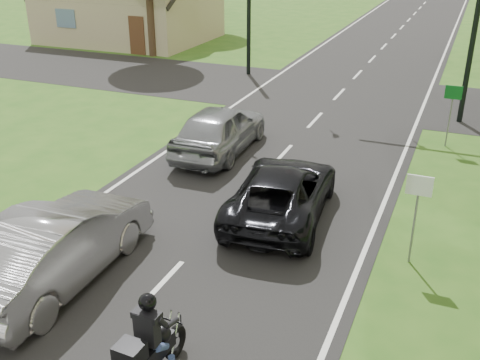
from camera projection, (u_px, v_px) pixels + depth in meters
name	position (u px, v px, depth m)	size (l,w,h in m)	color
ground	(160.00, 286.00, 11.76)	(140.00, 140.00, 0.00)	#2D5B19
road	(300.00, 136.00, 20.17)	(8.00, 100.00, 0.01)	black
cross_road	(339.00, 94.00, 25.22)	(60.00, 7.00, 0.01)	black
motorcycle_rider	(148.00, 353.00, 8.92)	(0.59, 2.08, 1.79)	black
dark_suv	(282.00, 192.00, 14.38)	(2.25, 4.88, 1.36)	black
silver_sedan	(56.00, 245.00, 11.66)	(1.76, 5.04, 1.66)	#A2A2A6
silver_suv	(220.00, 129.00, 18.44)	(1.91, 4.74, 1.62)	gray
traffic_signal	(424.00, 8.00, 20.67)	(6.38, 0.44, 6.00)	black
signal_pole_far	(249.00, 14.00, 27.49)	(0.20, 0.20, 6.00)	black
sign_white	(418.00, 198.00, 11.97)	(0.55, 0.07, 2.12)	slate
sign_green	(452.00, 101.00, 18.63)	(0.55, 0.07, 2.12)	slate
house	(130.00, 12.00, 36.83)	(10.20, 8.00, 4.84)	tan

